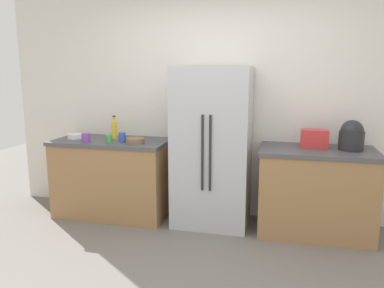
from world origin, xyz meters
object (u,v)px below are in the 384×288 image
object	(u,v)px
bottle_a	(114,129)
rice_cooker	(352,136)
cup_a	(122,137)
cup_c	(109,139)
refrigerator	(212,147)
toaster	(314,139)
bowl_a	(135,141)
bowl_b	(75,136)
cup_b	(86,138)

from	to	relation	value
bottle_a	rice_cooker	bearing A→B (deg)	-1.81
bottle_a	cup_a	xyz separation A→B (m)	(0.19, -0.21, -0.05)
bottle_a	cup_c	size ratio (longest dim) A/B	2.90
refrigerator	toaster	bearing A→B (deg)	3.68
cup_c	rice_cooker	bearing A→B (deg)	5.01
refrigerator	bottle_a	bearing A→B (deg)	175.23
rice_cooker	bowl_a	distance (m)	2.25
refrigerator	bowl_b	size ratio (longest dim) A/B	9.61
refrigerator	bottle_a	size ratio (longest dim) A/B	6.47
rice_cooker	bowl_a	size ratio (longest dim) A/B	1.53
toaster	bowl_a	xyz separation A→B (m)	(-1.89, -0.22, -0.06)
cup_a	cup_b	distance (m)	0.41
toaster	rice_cooker	size ratio (longest dim) A/B	0.89
toaster	rice_cooker	world-z (taller)	rice_cooker
cup_c	bowl_a	bearing A→B (deg)	10.02
refrigerator	rice_cooker	size ratio (longest dim) A/B	5.68
toaster	bowl_a	bearing A→B (deg)	-173.32
refrigerator	bowl_a	xyz separation A→B (m)	(-0.83, -0.15, 0.06)
cup_c	cup_b	bearing A→B (deg)	-179.50
toaster	bowl_b	bearing A→B (deg)	-177.88
cup_c	toaster	bearing A→B (deg)	7.13
refrigerator	bowl_b	bearing A→B (deg)	-178.89
rice_cooker	cup_a	world-z (taller)	rice_cooker
bowl_b	refrigerator	bearing A→B (deg)	1.11
bowl_a	cup_a	bearing A→B (deg)	166.01
cup_a	cup_c	xyz separation A→B (m)	(-0.11, -0.09, -0.01)
cup_c	bowl_b	distance (m)	0.54
toaster	cup_b	size ratio (longest dim) A/B	2.85
toaster	cup_a	xyz separation A→B (m)	(-2.06, -0.18, -0.04)
cup_a	bowl_b	size ratio (longest dim) A/B	0.60
cup_a	bowl_a	bearing A→B (deg)	-13.99
rice_cooker	cup_b	world-z (taller)	rice_cooker
rice_cooker	cup_a	xyz separation A→B (m)	(-2.41, -0.13, -0.09)
cup_c	bowl_b	bearing A→B (deg)	161.54
cup_a	cup_c	bearing A→B (deg)	-139.94
rice_cooker	bowl_a	xyz separation A→B (m)	(-2.24, -0.17, -0.12)
bowl_a	bowl_b	bearing A→B (deg)	171.39
bottle_a	toaster	bearing A→B (deg)	-0.80
toaster	bottle_a	xyz separation A→B (m)	(-2.25, 0.03, 0.01)
bowl_a	cup_b	bearing A→B (deg)	-174.66
rice_cooker	bowl_b	distance (m)	3.04
refrigerator	cup_c	distance (m)	1.14
toaster	bowl_b	world-z (taller)	toaster
cup_b	cup_c	world-z (taller)	cup_b
cup_b	bowl_b	bearing A→B (deg)	143.27
cup_a	bowl_a	size ratio (longest dim) A/B	0.54
bottle_a	bowl_b	bearing A→B (deg)	-163.30
toaster	cup_a	distance (m)	2.07
bottle_a	bowl_a	xyz separation A→B (m)	(0.37, -0.25, -0.08)
cup_a	cup_b	xyz separation A→B (m)	(-0.39, -0.10, -0.01)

